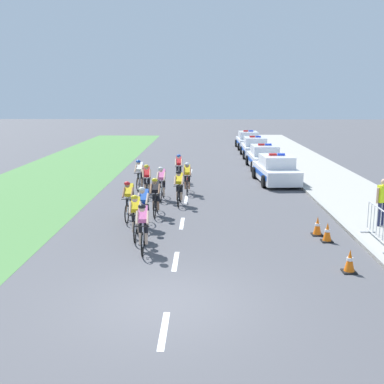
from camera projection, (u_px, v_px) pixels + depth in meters
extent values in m
plane|color=#4C4C51|center=(169.00, 303.00, 10.71)|extent=(160.00, 160.00, 0.00)
cube|color=#A3A099|center=(337.00, 185.00, 24.21)|extent=(3.97, 60.00, 0.12)
cube|color=#9E9E99|center=(300.00, 185.00, 24.26)|extent=(0.16, 60.00, 0.13)
cube|color=#4C7F42|center=(41.00, 185.00, 24.60)|extent=(7.00, 60.00, 0.01)
cube|color=white|center=(164.00, 330.00, 9.45)|extent=(0.14, 1.60, 0.01)
cube|color=white|center=(176.00, 261.00, 13.37)|extent=(0.14, 1.60, 0.01)
cube|color=white|center=(182.00, 223.00, 17.28)|extent=(0.14, 1.60, 0.01)
cube|color=white|center=(186.00, 199.00, 21.20)|extent=(0.14, 1.60, 0.01)
cube|color=white|center=(189.00, 183.00, 25.11)|extent=(0.14, 1.60, 0.01)
cube|color=white|center=(191.00, 171.00, 29.03)|extent=(0.14, 1.60, 0.01)
torus|color=black|center=(142.00, 244.00, 13.71)|extent=(0.09, 0.73, 0.72)
cylinder|color=#99999E|center=(142.00, 244.00, 13.71)|extent=(0.06, 0.06, 0.06)
torus|color=black|center=(144.00, 234.00, 14.69)|extent=(0.09, 0.73, 0.72)
cylinder|color=#99999E|center=(144.00, 234.00, 14.69)|extent=(0.06, 0.06, 0.06)
cylinder|color=silver|center=(143.00, 223.00, 14.04)|extent=(0.07, 0.55, 0.04)
cylinder|color=silver|center=(143.00, 235.00, 13.93)|extent=(0.07, 0.48, 0.63)
cylinder|color=silver|center=(143.00, 230.00, 14.30)|extent=(0.04, 0.04, 0.65)
cylinder|color=black|center=(142.00, 226.00, 13.70)|extent=(0.42, 0.05, 0.03)
cube|color=black|center=(143.00, 219.00, 14.23)|extent=(0.11, 0.23, 0.05)
cube|color=pink|center=(143.00, 214.00, 14.06)|extent=(0.31, 0.56, 0.46)
cube|color=black|center=(143.00, 218.00, 14.21)|extent=(0.29, 0.22, 0.18)
cylinder|color=black|center=(146.00, 230.00, 14.23)|extent=(0.12, 0.23, 0.40)
cylinder|color=beige|center=(146.00, 239.00, 14.21)|extent=(0.10, 0.16, 0.36)
cylinder|color=black|center=(140.00, 230.00, 14.23)|extent=(0.12, 0.18, 0.40)
cylinder|color=beige|center=(140.00, 239.00, 14.20)|extent=(0.10, 0.13, 0.36)
cylinder|color=beige|center=(148.00, 218.00, 13.87)|extent=(0.10, 0.41, 0.35)
cylinder|color=beige|center=(137.00, 218.00, 13.86)|extent=(0.10, 0.41, 0.35)
sphere|color=beige|center=(142.00, 209.00, 13.72)|extent=(0.19, 0.19, 0.19)
ellipsoid|color=black|center=(142.00, 207.00, 13.70)|extent=(0.25, 0.33, 0.24)
torus|color=black|center=(135.00, 232.00, 14.93)|extent=(0.09, 0.73, 0.72)
cylinder|color=#99999E|center=(135.00, 232.00, 14.93)|extent=(0.06, 0.06, 0.06)
torus|color=black|center=(137.00, 224.00, 15.91)|extent=(0.09, 0.73, 0.72)
cylinder|color=#99999E|center=(137.00, 224.00, 15.91)|extent=(0.06, 0.06, 0.06)
cylinder|color=silver|center=(136.00, 212.00, 15.26)|extent=(0.07, 0.55, 0.04)
cylinder|color=silver|center=(135.00, 223.00, 15.16)|extent=(0.07, 0.48, 0.63)
cylinder|color=silver|center=(136.00, 220.00, 15.52)|extent=(0.04, 0.04, 0.65)
cylinder|color=black|center=(135.00, 216.00, 14.92)|extent=(0.42, 0.05, 0.03)
cube|color=black|center=(136.00, 210.00, 15.45)|extent=(0.11, 0.23, 0.05)
cube|color=yellow|center=(136.00, 205.00, 15.29)|extent=(0.31, 0.56, 0.47)
cube|color=black|center=(136.00, 208.00, 15.43)|extent=(0.29, 0.22, 0.18)
cylinder|color=black|center=(139.00, 219.00, 15.46)|extent=(0.12, 0.23, 0.40)
cylinder|color=beige|center=(139.00, 227.00, 15.43)|extent=(0.10, 0.16, 0.36)
cylinder|color=black|center=(133.00, 219.00, 15.45)|extent=(0.12, 0.18, 0.40)
cylinder|color=beige|center=(133.00, 227.00, 15.43)|extent=(0.10, 0.13, 0.36)
cylinder|color=beige|center=(140.00, 208.00, 15.09)|extent=(0.10, 0.41, 0.35)
cylinder|color=beige|center=(130.00, 208.00, 15.08)|extent=(0.10, 0.41, 0.35)
sphere|color=beige|center=(135.00, 199.00, 14.94)|extent=(0.19, 0.19, 0.19)
ellipsoid|color=yellow|center=(135.00, 197.00, 14.92)|extent=(0.25, 0.33, 0.24)
torus|color=black|center=(141.00, 221.00, 16.22)|extent=(0.10, 0.73, 0.72)
cylinder|color=#99999E|center=(141.00, 221.00, 16.22)|extent=(0.06, 0.06, 0.06)
torus|color=black|center=(147.00, 214.00, 17.19)|extent=(0.10, 0.73, 0.72)
cylinder|color=#99999E|center=(147.00, 214.00, 17.19)|extent=(0.06, 0.06, 0.06)
cylinder|color=#1E1E99|center=(144.00, 203.00, 16.55)|extent=(0.08, 0.55, 0.04)
cylinder|color=#1E1E99|center=(143.00, 213.00, 16.44)|extent=(0.08, 0.48, 0.63)
cylinder|color=#1E1E99|center=(145.00, 210.00, 16.80)|extent=(0.04, 0.04, 0.65)
cylinder|color=black|center=(142.00, 206.00, 16.21)|extent=(0.42, 0.06, 0.03)
cube|color=black|center=(145.00, 201.00, 16.73)|extent=(0.12, 0.23, 0.05)
cube|color=blue|center=(144.00, 196.00, 16.57)|extent=(0.32, 0.57, 0.46)
cube|color=black|center=(145.00, 200.00, 16.71)|extent=(0.29, 0.22, 0.18)
cylinder|color=black|center=(147.00, 209.00, 16.73)|extent=(0.13, 0.23, 0.40)
cylinder|color=beige|center=(147.00, 217.00, 16.70)|extent=(0.10, 0.16, 0.36)
cylinder|color=black|center=(142.00, 209.00, 16.74)|extent=(0.12, 0.18, 0.40)
cylinder|color=beige|center=(142.00, 217.00, 16.72)|extent=(0.10, 0.13, 0.36)
cylinder|color=beige|center=(147.00, 199.00, 16.35)|extent=(0.11, 0.41, 0.35)
cylinder|color=beige|center=(138.00, 199.00, 16.39)|extent=(0.11, 0.41, 0.35)
sphere|color=beige|center=(142.00, 191.00, 16.23)|extent=(0.19, 0.19, 0.19)
ellipsoid|color=white|center=(142.00, 189.00, 16.21)|extent=(0.25, 0.33, 0.24)
torus|color=black|center=(127.00, 214.00, 17.24)|extent=(0.07, 0.73, 0.72)
cylinder|color=#99999E|center=(127.00, 214.00, 17.24)|extent=(0.06, 0.06, 0.06)
torus|color=black|center=(132.00, 207.00, 18.22)|extent=(0.07, 0.73, 0.72)
cylinder|color=#99999E|center=(132.00, 207.00, 18.22)|extent=(0.06, 0.06, 0.06)
cylinder|color=white|center=(129.00, 197.00, 17.57)|extent=(0.06, 0.55, 0.04)
cylinder|color=white|center=(128.00, 206.00, 17.47)|extent=(0.06, 0.48, 0.63)
cylinder|color=white|center=(130.00, 203.00, 17.83)|extent=(0.04, 0.04, 0.65)
cylinder|color=black|center=(127.00, 199.00, 17.24)|extent=(0.42, 0.04, 0.03)
cube|color=black|center=(130.00, 195.00, 17.76)|extent=(0.11, 0.22, 0.05)
cube|color=yellow|center=(129.00, 190.00, 17.60)|extent=(0.30, 0.55, 0.46)
cube|color=black|center=(130.00, 194.00, 17.74)|extent=(0.29, 0.21, 0.18)
cylinder|color=black|center=(132.00, 203.00, 17.76)|extent=(0.12, 0.23, 0.40)
cylinder|color=#9E7051|center=(132.00, 210.00, 17.74)|extent=(0.10, 0.16, 0.36)
cylinder|color=black|center=(127.00, 203.00, 17.77)|extent=(0.12, 0.17, 0.40)
cylinder|color=#9E7051|center=(127.00, 210.00, 17.75)|extent=(0.09, 0.13, 0.36)
cylinder|color=#9E7051|center=(132.00, 193.00, 17.39)|extent=(0.09, 0.40, 0.35)
cylinder|color=#9E7051|center=(124.00, 192.00, 17.41)|extent=(0.09, 0.40, 0.35)
sphere|color=#9E7051|center=(127.00, 185.00, 17.26)|extent=(0.19, 0.19, 0.19)
ellipsoid|color=red|center=(127.00, 184.00, 17.23)|extent=(0.24, 0.32, 0.24)
torus|color=black|center=(155.00, 209.00, 17.93)|extent=(0.05, 0.72, 0.72)
cylinder|color=#99999E|center=(155.00, 209.00, 17.93)|extent=(0.06, 0.06, 0.06)
torus|color=black|center=(157.00, 203.00, 18.91)|extent=(0.05, 0.72, 0.72)
cylinder|color=#99999E|center=(157.00, 203.00, 18.91)|extent=(0.06, 0.06, 0.06)
cylinder|color=black|center=(156.00, 193.00, 18.26)|extent=(0.04, 0.55, 0.04)
cylinder|color=black|center=(155.00, 202.00, 18.15)|extent=(0.04, 0.48, 0.63)
cylinder|color=black|center=(156.00, 199.00, 18.51)|extent=(0.04, 0.04, 0.65)
cylinder|color=black|center=(155.00, 195.00, 17.92)|extent=(0.42, 0.03, 0.03)
cube|color=black|center=(156.00, 191.00, 18.44)|extent=(0.10, 0.22, 0.05)
cube|color=black|center=(156.00, 186.00, 18.28)|extent=(0.28, 0.55, 0.45)
cube|color=black|center=(156.00, 190.00, 18.43)|extent=(0.28, 0.20, 0.18)
cylinder|color=black|center=(158.00, 199.00, 18.45)|extent=(0.11, 0.22, 0.40)
cylinder|color=#9E7051|center=(158.00, 206.00, 18.42)|extent=(0.09, 0.15, 0.36)
cylinder|color=black|center=(154.00, 199.00, 18.45)|extent=(0.11, 0.17, 0.40)
cylinder|color=#9E7051|center=(154.00, 206.00, 18.43)|extent=(0.09, 0.12, 0.36)
cylinder|color=#9E7051|center=(159.00, 189.00, 18.08)|extent=(0.08, 0.40, 0.35)
cylinder|color=#9E7051|center=(151.00, 189.00, 18.09)|extent=(0.08, 0.40, 0.35)
sphere|color=#9E7051|center=(155.00, 182.00, 17.94)|extent=(0.19, 0.19, 0.19)
ellipsoid|color=yellow|center=(155.00, 180.00, 17.92)|extent=(0.23, 0.32, 0.24)
torus|color=black|center=(178.00, 199.00, 19.69)|extent=(0.07, 0.73, 0.72)
cylinder|color=#99999E|center=(178.00, 199.00, 19.69)|extent=(0.06, 0.06, 0.06)
torus|color=black|center=(180.00, 194.00, 20.67)|extent=(0.07, 0.73, 0.72)
cylinder|color=#99999E|center=(180.00, 194.00, 20.67)|extent=(0.06, 0.06, 0.06)
cylinder|color=black|center=(179.00, 184.00, 20.02)|extent=(0.06, 0.55, 0.04)
cylinder|color=black|center=(179.00, 192.00, 19.92)|extent=(0.06, 0.48, 0.63)
cylinder|color=black|center=(180.00, 190.00, 20.28)|extent=(0.04, 0.04, 0.65)
cylinder|color=black|center=(178.00, 186.00, 19.68)|extent=(0.42, 0.04, 0.03)
cube|color=black|center=(180.00, 182.00, 20.21)|extent=(0.11, 0.22, 0.05)
cube|color=yellow|center=(179.00, 178.00, 20.04)|extent=(0.30, 0.56, 0.45)
cube|color=black|center=(180.00, 182.00, 20.19)|extent=(0.29, 0.21, 0.18)
cylinder|color=black|center=(182.00, 190.00, 20.21)|extent=(0.12, 0.23, 0.40)
cylinder|color=tan|center=(181.00, 196.00, 20.18)|extent=(0.10, 0.16, 0.36)
cylinder|color=black|center=(177.00, 190.00, 20.22)|extent=(0.12, 0.17, 0.40)
cylinder|color=tan|center=(177.00, 196.00, 20.19)|extent=(0.09, 0.13, 0.36)
cylinder|color=tan|center=(183.00, 180.00, 19.83)|extent=(0.09, 0.40, 0.35)
cylinder|color=tan|center=(175.00, 180.00, 19.85)|extent=(0.09, 0.40, 0.35)
sphere|color=tan|center=(179.00, 174.00, 19.70)|extent=(0.19, 0.19, 0.19)
ellipsoid|color=black|center=(179.00, 172.00, 19.68)|extent=(0.24, 0.32, 0.24)
torus|color=black|center=(147.00, 191.00, 21.36)|extent=(0.12, 0.72, 0.72)
cylinder|color=#99999E|center=(147.00, 191.00, 21.36)|extent=(0.07, 0.07, 0.06)
torus|color=black|center=(147.00, 186.00, 22.34)|extent=(0.12, 0.72, 0.72)
cylinder|color=#99999E|center=(147.00, 186.00, 22.34)|extent=(0.07, 0.07, 0.06)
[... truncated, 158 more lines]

